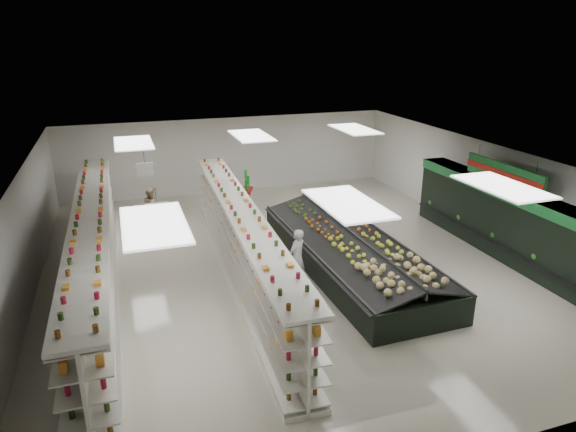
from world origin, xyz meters
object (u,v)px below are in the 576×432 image
object	(u,v)px
gondola_left	(95,256)
gondola_center	(242,246)
soda_endcap	(236,192)
produce_island	(350,251)
shopper_main	(297,257)
shopper_background	(152,207)

from	to	relation	value
gondola_left	gondola_center	distance (m)	3.90
gondola_center	soda_endcap	xyz separation A→B (m)	(1.16, 5.74, -0.19)
gondola_center	produce_island	bearing A→B (deg)	-4.58
gondola_left	shopper_main	bearing A→B (deg)	-14.09
gondola_left	soda_endcap	bearing A→B (deg)	46.58
produce_island	shopper_background	distance (m)	7.45
produce_island	shopper_main	distance (m)	1.91
gondola_left	shopper_main	size ratio (longest dim) A/B	7.82
gondola_center	soda_endcap	size ratio (longest dim) A/B	7.65
gondola_center	shopper_background	size ratio (longest dim) A/B	8.11
gondola_center	produce_island	world-z (taller)	gondola_center
gondola_left	shopper_main	world-z (taller)	gondola_left
gondola_left	gondola_center	world-z (taller)	gondola_left
soda_endcap	shopper_background	size ratio (longest dim) A/B	1.06
soda_endcap	gondola_left	bearing A→B (deg)	-133.65
shopper_background	shopper_main	bearing A→B (deg)	-148.78
shopper_main	produce_island	bearing A→B (deg)	161.51
gondola_center	produce_island	size ratio (longest dim) A/B	1.52
shopper_main	soda_endcap	bearing A→B (deg)	-121.75
gondola_left	soda_endcap	world-z (taller)	gondola_left
shopper_main	shopper_background	world-z (taller)	shopper_main
gondola_left	produce_island	world-z (taller)	gondola_left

